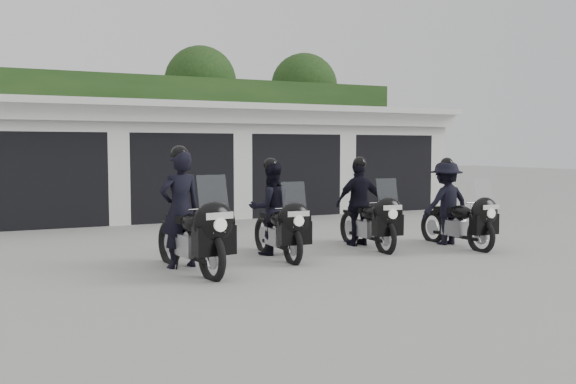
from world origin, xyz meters
name	(u,v)px	position (x,y,z in m)	size (l,w,h in m)	color
ground	(269,258)	(0.00, 0.00, 0.00)	(80.00, 80.00, 0.00)	gray
garage_block	(159,162)	(0.00, 8.06, 1.42)	(16.40, 6.80, 2.96)	silver
background_vegetation	(139,122)	(0.37, 12.92, 2.77)	(20.00, 3.90, 5.80)	#183413
police_bike_a	(189,220)	(-1.49, -0.45, 0.77)	(0.89, 2.20, 1.93)	black
police_bike_b	(275,214)	(0.17, 0.16, 0.72)	(0.79, 1.98, 1.72)	black
police_bike_c	(364,208)	(2.06, 0.37, 0.73)	(0.96, 1.98, 1.72)	black
police_bike_d	(452,207)	(3.64, -0.19, 0.73)	(1.04, 1.96, 1.70)	black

